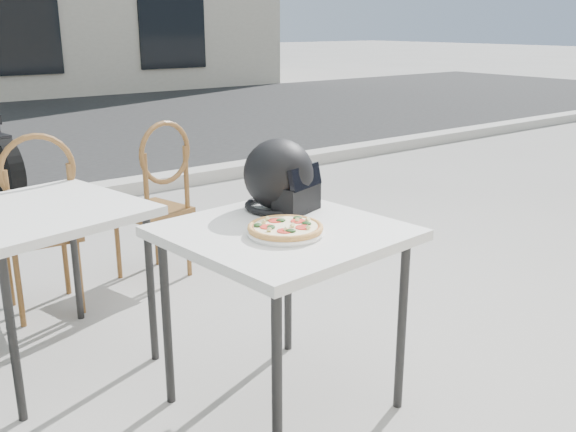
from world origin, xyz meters
TOP-DOWN VIEW (x-y plane):
  - ground at (0.00, 0.00)m, footprint 80.00×80.00m
  - curb at (0.00, 3.00)m, footprint 30.00×0.25m
  - cafe_table_main at (-0.59, -0.54)m, footprint 0.86×0.86m
  - plate at (-0.64, -0.60)m, footprint 0.34×0.34m
  - pizza at (-0.64, -0.60)m, footprint 0.28×0.28m
  - helmet at (-0.45, -0.32)m, footprint 0.36×0.37m
  - cafe_chair_main at (-0.38, 0.96)m, footprint 0.44×0.44m
  - cafe_table_side at (-1.21, 0.36)m, footprint 0.90×0.90m
  - cafe_chair_side at (-1.07, 0.89)m, footprint 0.41×0.41m

SIDE VIEW (x-z plane):
  - ground at x=0.00m, z-range 0.00..0.00m
  - curb at x=0.00m, z-range 0.00..0.12m
  - cafe_chair_main at x=-0.38m, z-range 0.05..1.02m
  - cafe_chair_side at x=-1.07m, z-range 0.05..1.03m
  - cafe_table_side at x=-1.21m, z-range 0.30..1.03m
  - cafe_table_main at x=-0.59m, z-range 0.31..1.05m
  - plate at x=-0.64m, z-range 0.75..0.76m
  - pizza at x=-0.64m, z-range 0.76..0.79m
  - helmet at x=-0.45m, z-range 0.73..1.02m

